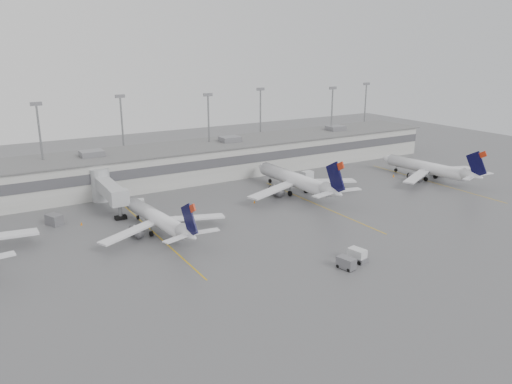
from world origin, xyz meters
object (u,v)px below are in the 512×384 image
jet_mid_right (297,180)px  jet_far_right (430,168)px  jet_mid_left (159,219)px  baggage_tug (357,256)px

jet_mid_right → jet_far_right: (35.57, -6.54, -0.27)m
jet_mid_right → jet_far_right: size_ratio=1.09×
jet_mid_left → jet_far_right: (70.62, 1.07, 0.25)m
jet_mid_left → jet_far_right: 70.63m
jet_mid_left → jet_far_right: bearing=-5.5°
jet_mid_right → baggage_tug: 37.05m
jet_mid_left → jet_mid_right: 35.87m
jet_mid_right → baggage_tug: jet_mid_right is taller
jet_mid_left → baggage_tug: size_ratio=7.77×
jet_mid_right → jet_far_right: 36.17m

